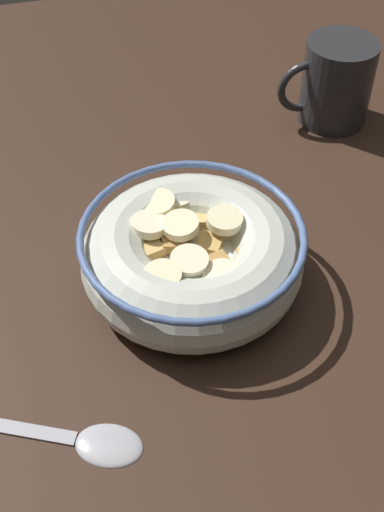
{
  "coord_description": "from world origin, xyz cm",
  "views": [
    {
      "loc": [
        9.21,
        35.47,
        41.42
      ],
      "look_at": [
        0.0,
        0.0,
        3.0
      ],
      "focal_mm": 47.51,
      "sensor_mm": 36.0,
      "label": 1
    }
  ],
  "objects": [
    {
      "name": "spoon",
      "position": [
        10.89,
        11.91,
        0.34
      ],
      "size": [
        15.43,
        8.79,
        0.8
      ],
      "color": "#A5A5AD",
      "rests_on": "ground_plane"
    },
    {
      "name": "ground_plane",
      "position": [
        0.0,
        0.0,
        -1.0
      ],
      "size": [
        106.23,
        106.23,
        2.0
      ],
      "primitive_type": "cube",
      "color": "#332116"
    },
    {
      "name": "cereal_bowl",
      "position": [
        0.02,
        -0.02,
        3.1
      ],
      "size": [
        17.58,
        17.58,
        5.99
      ],
      "color": "beige",
      "rests_on": "ground_plane"
    },
    {
      "name": "coffee_mug",
      "position": [
        -19.7,
        -18.54,
        4.3
      ],
      "size": [
        9.89,
        7.09,
        8.6
      ],
      "color": "#262628",
      "rests_on": "ground_plane"
    }
  ]
}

